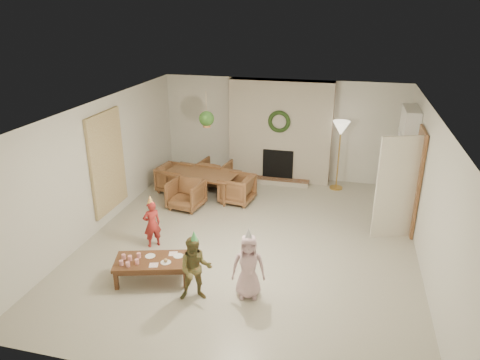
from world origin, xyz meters
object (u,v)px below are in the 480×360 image
(child_red, at_px, (152,224))
(child_plaid, at_px, (195,269))
(dining_chair_near, at_px, (186,194))
(dining_chair_right, at_px, (237,189))
(dining_chair_left, at_px, (174,178))
(dining_table, at_px, (201,184))
(coffee_table_top, at_px, (152,261))
(dining_chair_far, at_px, (215,173))
(child_pink, at_px, (248,266))

(child_red, bearing_deg, child_plaid, 92.48)
(dining_chair_near, xyz_separation_m, dining_chair_right, (1.00, 0.57, 0.00))
(dining_chair_left, bearing_deg, dining_table, -90.00)
(dining_table, relative_size, dining_chair_left, 2.34)
(dining_table, height_order, coffee_table_top, dining_table)
(dining_chair_right, distance_m, child_plaid, 3.58)
(dining_chair_near, relative_size, dining_chair_far, 1.00)
(dining_chair_right, distance_m, child_red, 2.49)
(dining_chair_far, xyz_separation_m, child_plaid, (1.05, -4.42, 0.20))
(child_plaid, relative_size, child_pink, 1.00)
(coffee_table_top, relative_size, child_pink, 1.15)
(dining_chair_right, height_order, child_plaid, child_plaid)
(dining_table, distance_m, dining_chair_left, 0.72)
(coffee_table_top, distance_m, child_red, 1.10)
(dining_chair_near, height_order, child_pink, child_pink)
(dining_chair_near, distance_m, dining_chair_far, 1.44)
(dining_chair_left, relative_size, child_pink, 0.68)
(coffee_table_top, relative_size, child_red, 1.32)
(coffee_table_top, xyz_separation_m, child_pink, (1.59, -0.05, 0.18))
(child_red, relative_size, child_plaid, 0.87)
(child_plaid, bearing_deg, dining_table, 88.64)
(coffee_table_top, height_order, child_pink, child_pink)
(dining_chair_left, bearing_deg, dining_chair_right, -90.00)
(dining_table, xyz_separation_m, dining_chair_far, (0.11, 0.71, 0.03))
(dining_chair_left, bearing_deg, child_plaid, -144.84)
(dining_chair_near, height_order, dining_chair_right, same)
(dining_table, xyz_separation_m, child_plaid, (1.16, -3.71, 0.23))
(dining_table, relative_size, child_plaid, 1.59)
(dining_chair_near, relative_size, child_pink, 0.68)
(dining_chair_left, bearing_deg, child_pink, -134.65)
(dining_chair_far, height_order, child_pink, child_pink)
(dining_chair_right, distance_m, child_pink, 3.47)
(child_plaid, bearing_deg, dining_chair_far, 84.59)
(child_pink, bearing_deg, dining_chair_far, 100.88)
(dining_table, xyz_separation_m, child_pink, (1.91, -3.45, 0.23))
(dining_chair_far, bearing_deg, dining_chair_near, 90.00)
(child_red, bearing_deg, coffee_table_top, 71.84)
(dining_chair_right, bearing_deg, child_red, -15.06)
(dining_chair_near, distance_m, child_red, 1.70)
(dining_chair_near, distance_m, dining_chair_right, 1.15)
(child_red, relative_size, child_pink, 0.87)
(dining_chair_right, relative_size, child_pink, 0.68)
(child_red, distance_m, child_pink, 2.29)
(dining_table, bearing_deg, dining_chair_left, -180.00)
(dining_table, xyz_separation_m, coffee_table_top, (0.32, -3.40, 0.05))
(dining_chair_left, xyz_separation_m, child_plaid, (1.88, -3.82, 0.20))
(dining_chair_near, distance_m, child_plaid, 3.26)
(child_red, height_order, child_plaid, child_plaid)
(dining_chair_near, height_order, coffee_table_top, dining_chair_near)
(dining_chair_left, relative_size, coffee_table_top, 0.59)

